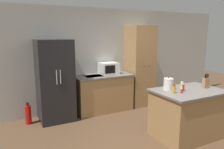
# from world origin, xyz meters

# --- Properties ---
(ground_plane) EXTENTS (14.00, 14.00, 0.00)m
(ground_plane) POSITION_xyz_m (0.00, 0.00, 0.00)
(ground_plane) COLOR brown
(wall_back) EXTENTS (7.20, 0.06, 2.60)m
(wall_back) POSITION_xyz_m (0.00, 2.33, 1.30)
(wall_back) COLOR #B2B2AD
(wall_back) RESTS_ON ground_plane
(refrigerator) EXTENTS (0.76, 0.73, 1.84)m
(refrigerator) POSITION_xyz_m (-1.69, 1.95, 0.92)
(refrigerator) COLOR black
(refrigerator) RESTS_ON ground_plane
(back_counter) EXTENTS (1.47, 0.66, 0.93)m
(back_counter) POSITION_xyz_m (-0.47, 1.99, 0.47)
(back_counter) COLOR #9E7547
(back_counter) RESTS_ON ground_plane
(pantry_cabinet) EXTENTS (0.67, 0.64, 2.16)m
(pantry_cabinet) POSITION_xyz_m (0.64, 1.99, 1.08)
(pantry_cabinet) COLOR #9E7547
(pantry_cabinet) RESTS_ON ground_plane
(kitchen_island) EXTENTS (1.32, 0.92, 0.92)m
(kitchen_island) POSITION_xyz_m (0.37, -0.05, 0.46)
(kitchen_island) COLOR #9E7547
(kitchen_island) RESTS_ON ground_plane
(microwave) EXTENTS (0.46, 0.40, 0.29)m
(microwave) POSITION_xyz_m (-0.27, 2.08, 1.08)
(microwave) COLOR white
(microwave) RESTS_ON back_counter
(knife_block) EXTENTS (0.12, 0.07, 0.28)m
(knife_block) POSITION_xyz_m (0.79, -0.06, 1.02)
(knife_block) COLOR #9E7547
(knife_block) RESTS_ON kitchen_island
(spice_bottle_tall_dark) EXTENTS (0.05, 0.05, 0.16)m
(spice_bottle_tall_dark) POSITION_xyz_m (0.26, 0.05, 0.99)
(spice_bottle_tall_dark) COLOR beige
(spice_bottle_tall_dark) RESTS_ON kitchen_island
(spice_bottle_short_red) EXTENTS (0.04, 0.04, 0.09)m
(spice_bottle_short_red) POSITION_xyz_m (0.08, -0.13, 0.96)
(spice_bottle_short_red) COLOR #B2281E
(spice_bottle_short_red) RESTS_ON kitchen_island
(spice_bottle_amber_oil) EXTENTS (0.06, 0.06, 0.16)m
(spice_bottle_amber_oil) POSITION_xyz_m (-0.05, -0.07, 0.99)
(spice_bottle_amber_oil) COLOR gold
(spice_bottle_amber_oil) RESTS_ON kitchen_island
(spice_bottle_green_herb) EXTENTS (0.04, 0.04, 0.15)m
(spice_bottle_green_herb) POSITION_xyz_m (0.20, -0.04, 0.99)
(spice_bottle_green_herb) COLOR #B2281E
(spice_bottle_green_herb) RESTS_ON kitchen_island
(kettle) EXTENTS (0.18, 0.18, 0.25)m
(kettle) POSITION_xyz_m (0.02, 0.16, 1.03)
(kettle) COLOR white
(kettle) RESTS_ON kitchen_island
(fire_extinguisher) EXTENTS (0.13, 0.13, 0.49)m
(fire_extinguisher) POSITION_xyz_m (-2.31, 1.97, 0.22)
(fire_extinguisher) COLOR red
(fire_extinguisher) RESTS_ON ground_plane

